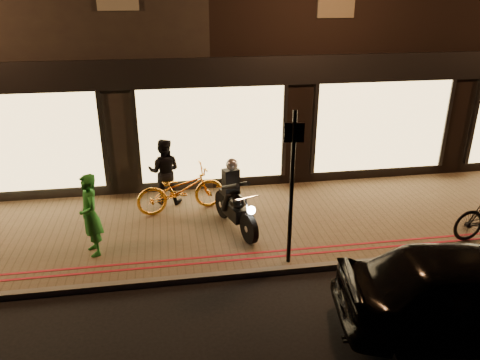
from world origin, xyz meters
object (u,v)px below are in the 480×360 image
at_px(sign_post, 292,182).
at_px(bicycle_gold, 181,189).
at_px(motorcycle, 235,203).
at_px(parked_car, 478,292).
at_px(person_green, 90,215).

distance_m(sign_post, bicycle_gold, 3.41).
xyz_separation_m(motorcycle, parked_car, (3.21, -3.74, -0.00)).
distance_m(bicycle_gold, person_green, 2.44).
bearing_deg(sign_post, motorcycle, 118.76).
relative_size(sign_post, parked_car, 0.70).
bearing_deg(motorcycle, sign_post, -78.37).
relative_size(bicycle_gold, person_green, 1.24).
bearing_deg(sign_post, bicycle_gold, 127.18).
height_order(sign_post, bicycle_gold, sign_post).
relative_size(motorcycle, bicycle_gold, 0.91).
xyz_separation_m(bicycle_gold, person_green, (-1.80, -1.63, 0.29)).
xyz_separation_m(sign_post, bicycle_gold, (-1.94, 2.56, -1.13)).
bearing_deg(bicycle_gold, motorcycle, -144.26).
relative_size(sign_post, bicycle_gold, 1.45).
xyz_separation_m(motorcycle, bicycle_gold, (-1.12, 1.06, -0.07)).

